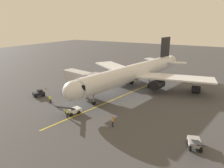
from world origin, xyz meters
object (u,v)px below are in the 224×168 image
Objects in this scene: belt_loader_starboard_side at (73,110)px; tug_rear_apron at (39,93)px; safety_cone_nose_left at (45,88)px; box_truck_near_nose at (197,85)px; ground_crew_marshaller at (67,113)px; safety_cone_nose_right at (71,91)px; belt_loader_portside at (195,142)px; jet_bridge at (84,79)px; ground_crew_wing_walker at (50,99)px; ground_crew_loader at (113,121)px; airplane at (135,72)px.

belt_loader_starboard_side is 12.78m from tug_rear_apron.
tug_rear_apron is at bearing 122.68° from safety_cone_nose_left.
box_truck_near_nose is 29.53m from belt_loader_starboard_side.
ground_crew_marshaller is 13.70m from safety_cone_nose_right.
box_truck_near_nose is at bearing -82.14° from belt_loader_portside.
tug_rear_apron is at bearing -15.15° from belt_loader_starboard_side.
jet_bridge reaches higher than tug_rear_apron.
ground_crew_wing_walker is 5.46m from tug_rear_apron.
belt_loader_starboard_side is at bearing 164.85° from tug_rear_apron.
jet_bridge is 6.73× the size of ground_crew_loader.
ground_crew_marshaller is at bearing 111.69° from jet_bridge.
jet_bridge is at bearing 36.77° from box_truck_near_nose.
belt_loader_starboard_side is 1.74× the size of tug_rear_apron.
ground_crew_wing_walker reaches higher than safety_cone_nose_left.
safety_cone_nose_right is at bearing 39.55° from airplane.
ground_crew_marshaller is 30.87m from box_truck_near_nose.
airplane is 72.97× the size of safety_cone_nose_left.
jet_bridge reaches higher than ground_crew_marshaller.
safety_cone_nose_left is 7.16m from safety_cone_nose_right.
safety_cone_nose_right is at bearing -6.27° from jet_bridge.
airplane is at bearing -149.90° from safety_cone_nose_left.
box_truck_near_nose is 1.01× the size of belt_loader_starboard_side.
belt_loader_portside reaches higher than tug_rear_apron.
belt_loader_starboard_side is at bearing -86.14° from ground_crew_marshaller.
ground_crew_marshaller is 0.36× the size of belt_loader_starboard_side.
belt_loader_portside is (-20.08, -1.47, -0.17)m from ground_crew_marshaller.
belt_loader_starboard_side is (-7.15, 1.61, -0.17)m from ground_crew_wing_walker.
ground_crew_loader is at bearing 169.25° from tug_rear_apron.
ground_crew_loader is 3.11× the size of safety_cone_nose_right.
ground_crew_marshaller is 3.11× the size of safety_cone_nose_left.
box_truck_near_nose is 24.74m from belt_loader_portside.
ground_crew_wing_walker is 7.33m from belt_loader_starboard_side.
ground_crew_loader is 3.11× the size of safety_cone_nose_left.
belt_loader_starboard_side is (16.82, 24.27, -0.67)m from box_truck_near_nose.
tug_rear_apron is 7.14m from safety_cone_nose_right.
ground_crew_wing_walker is 3.11× the size of safety_cone_nose_right.
box_truck_near_nose is at bearing -148.90° from safety_cone_nose_right.
ground_crew_marshaller is 20.14m from belt_loader_portside.
ground_crew_wing_walker reaches higher than safety_cone_nose_right.
ground_crew_marshaller is 1.00× the size of ground_crew_wing_walker.
tug_rear_apron is 4.93× the size of safety_cone_nose_right.
jet_bridge is 4.25× the size of tug_rear_apron.
box_truck_near_nose is at bearing -153.02° from safety_cone_nose_left.
jet_bridge is at bearing -176.09° from safety_cone_nose_left.
tug_rear_apron reaches higher than safety_cone_nose_left.
ground_crew_wing_walker is (7.26, -3.30, 0.00)m from ground_crew_marshaller.
ground_crew_marshaller is 0.36× the size of belt_loader_portside.
safety_cone_nose_left is (11.26, 0.77, -3.49)m from jet_bridge.
jet_bridge reaches higher than safety_cone_nose_left.
belt_loader_starboard_side is at bearing 131.90° from safety_cone_nose_right.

